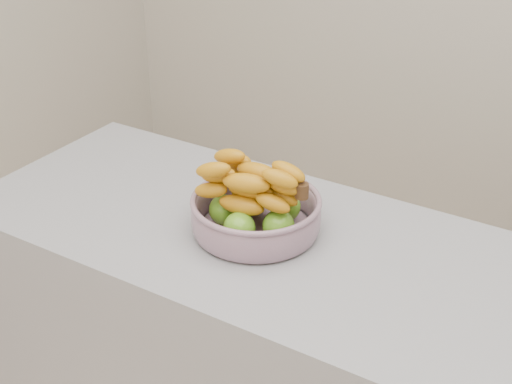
% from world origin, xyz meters
% --- Properties ---
extents(fruit_bowl, '(0.29, 0.29, 0.17)m').
position_xyz_m(fruit_bowl, '(-0.31, 0.35, 0.96)').
color(fruit_bowl, '#919DAE').
rests_on(fruit_bowl, counter).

